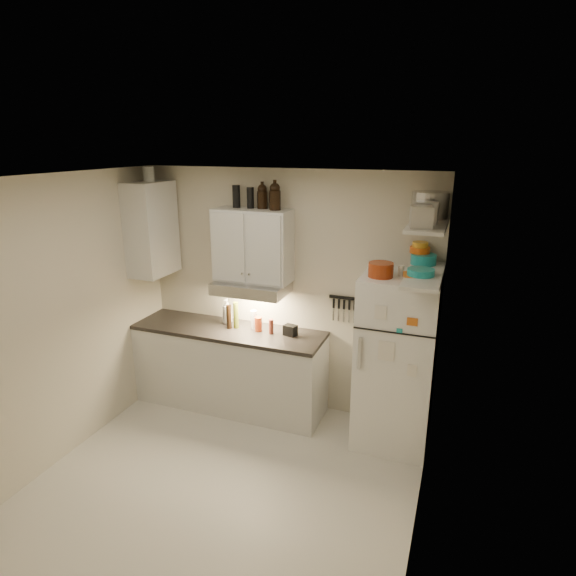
% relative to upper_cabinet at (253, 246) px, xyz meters
% --- Properties ---
extents(floor, '(3.20, 3.00, 0.02)m').
position_rel_upper_cabinet_xyz_m(floor, '(0.30, -1.33, -1.84)').
color(floor, beige).
rests_on(floor, ground).
extents(ceiling, '(3.20, 3.00, 0.02)m').
position_rel_upper_cabinet_xyz_m(ceiling, '(0.30, -1.33, 0.78)').
color(ceiling, white).
rests_on(ceiling, ground).
extents(back_wall, '(3.20, 0.02, 2.60)m').
position_rel_upper_cabinet_xyz_m(back_wall, '(0.30, 0.18, -0.53)').
color(back_wall, beige).
rests_on(back_wall, ground).
extents(left_wall, '(0.02, 3.00, 2.60)m').
position_rel_upper_cabinet_xyz_m(left_wall, '(-1.31, -1.33, -0.53)').
color(left_wall, beige).
rests_on(left_wall, ground).
extents(right_wall, '(0.02, 3.00, 2.60)m').
position_rel_upper_cabinet_xyz_m(right_wall, '(1.91, -1.33, -0.53)').
color(right_wall, beige).
rests_on(right_wall, ground).
extents(base_cabinet, '(2.10, 0.60, 0.88)m').
position_rel_upper_cabinet_xyz_m(base_cabinet, '(-0.25, -0.14, -1.39)').
color(base_cabinet, silver).
rests_on(base_cabinet, floor).
extents(countertop, '(2.10, 0.62, 0.04)m').
position_rel_upper_cabinet_xyz_m(countertop, '(-0.25, -0.14, -0.93)').
color(countertop, black).
rests_on(countertop, base_cabinet).
extents(upper_cabinet, '(0.80, 0.33, 0.75)m').
position_rel_upper_cabinet_xyz_m(upper_cabinet, '(0.00, 0.00, 0.00)').
color(upper_cabinet, silver).
rests_on(upper_cabinet, back_wall).
extents(side_cabinet, '(0.33, 0.55, 1.00)m').
position_rel_upper_cabinet_xyz_m(side_cabinet, '(-1.14, -0.14, 0.12)').
color(side_cabinet, silver).
rests_on(side_cabinet, left_wall).
extents(range_hood, '(0.76, 0.46, 0.12)m').
position_rel_upper_cabinet_xyz_m(range_hood, '(0.00, -0.06, -0.44)').
color(range_hood, silver).
rests_on(range_hood, back_wall).
extents(fridge, '(0.70, 0.68, 1.70)m').
position_rel_upper_cabinet_xyz_m(fridge, '(1.55, -0.18, -0.98)').
color(fridge, white).
rests_on(fridge, floor).
extents(shelf_hi, '(0.30, 0.95, 0.03)m').
position_rel_upper_cabinet_xyz_m(shelf_hi, '(1.75, -0.31, 0.38)').
color(shelf_hi, silver).
rests_on(shelf_hi, right_wall).
extents(shelf_lo, '(0.30, 0.95, 0.03)m').
position_rel_upper_cabinet_xyz_m(shelf_lo, '(1.75, -0.31, -0.07)').
color(shelf_lo, silver).
rests_on(shelf_lo, right_wall).
extents(knife_strip, '(0.42, 0.02, 0.03)m').
position_rel_upper_cabinet_xyz_m(knife_strip, '(1.00, 0.15, -0.51)').
color(knife_strip, black).
rests_on(knife_strip, back_wall).
extents(dutch_oven, '(0.28, 0.28, 0.13)m').
position_rel_upper_cabinet_xyz_m(dutch_oven, '(1.37, -0.28, -0.06)').
color(dutch_oven, maroon).
rests_on(dutch_oven, fridge).
extents(book_stack, '(0.22, 0.25, 0.08)m').
position_rel_upper_cabinet_xyz_m(book_stack, '(1.68, -0.39, -0.09)').
color(book_stack, orange).
rests_on(book_stack, fridge).
extents(spice_jar, '(0.07, 0.07, 0.09)m').
position_rel_upper_cabinet_xyz_m(spice_jar, '(1.54, -0.18, -0.08)').
color(spice_jar, silver).
rests_on(spice_jar, fridge).
extents(stock_pot, '(0.40, 0.40, 0.23)m').
position_rel_upper_cabinet_xyz_m(stock_pot, '(1.73, -0.08, 0.50)').
color(stock_pot, silver).
rests_on(stock_pot, shelf_hi).
extents(tin_a, '(0.18, 0.16, 0.17)m').
position_rel_upper_cabinet_xyz_m(tin_a, '(1.73, -0.39, 0.48)').
color(tin_a, '#AAAAAD').
rests_on(tin_a, shelf_hi).
extents(tin_b, '(0.20, 0.20, 0.17)m').
position_rel_upper_cabinet_xyz_m(tin_b, '(1.71, -0.61, 0.47)').
color(tin_b, '#AAAAAD').
rests_on(tin_b, shelf_hi).
extents(bowl_teal, '(0.23, 0.23, 0.09)m').
position_rel_upper_cabinet_xyz_m(bowl_teal, '(1.71, 0.02, -0.00)').
color(bowl_teal, teal).
rests_on(bowl_teal, shelf_lo).
extents(bowl_orange, '(0.18, 0.18, 0.06)m').
position_rel_upper_cabinet_xyz_m(bowl_orange, '(1.66, 0.07, 0.07)').
color(bowl_orange, '#DF5B14').
rests_on(bowl_orange, bowl_teal).
extents(bowl_yellow, '(0.14, 0.14, 0.05)m').
position_rel_upper_cabinet_xyz_m(bowl_yellow, '(1.66, 0.07, 0.12)').
color(bowl_yellow, gold).
rests_on(bowl_yellow, bowl_orange).
extents(plates, '(0.25, 0.25, 0.06)m').
position_rel_upper_cabinet_xyz_m(plates, '(1.73, -0.39, -0.02)').
color(plates, teal).
rests_on(plates, shelf_lo).
extents(growler_a, '(0.12, 0.12, 0.25)m').
position_rel_upper_cabinet_xyz_m(growler_a, '(0.08, 0.07, 0.50)').
color(growler_a, black).
rests_on(growler_a, upper_cabinet).
extents(growler_b, '(0.12, 0.12, 0.27)m').
position_rel_upper_cabinet_xyz_m(growler_b, '(0.24, 0.01, 0.51)').
color(growler_b, black).
rests_on(growler_b, upper_cabinet).
extents(thermos_a, '(0.09, 0.09, 0.21)m').
position_rel_upper_cabinet_xyz_m(thermos_a, '(-0.04, 0.05, 0.48)').
color(thermos_a, black).
rests_on(thermos_a, upper_cabinet).
extents(thermos_b, '(0.09, 0.09, 0.23)m').
position_rel_upper_cabinet_xyz_m(thermos_b, '(-0.19, 0.04, 0.49)').
color(thermos_b, black).
rests_on(thermos_b, upper_cabinet).
extents(side_jar, '(0.14, 0.14, 0.16)m').
position_rel_upper_cabinet_xyz_m(side_jar, '(-1.13, -0.11, 0.70)').
color(side_jar, silver).
rests_on(side_jar, side_cabinet).
extents(soap_bottle, '(0.13, 0.13, 0.32)m').
position_rel_upper_cabinet_xyz_m(soap_bottle, '(-0.33, 0.01, -0.75)').
color(soap_bottle, silver).
rests_on(soap_bottle, countertop).
extents(pepper_mill, '(0.06, 0.06, 0.16)m').
position_rel_upper_cabinet_xyz_m(pepper_mill, '(0.24, -0.11, -0.82)').
color(pepper_mill, maroon).
rests_on(pepper_mill, countertop).
extents(oil_bottle, '(0.07, 0.07, 0.29)m').
position_rel_upper_cabinet_xyz_m(oil_bottle, '(-0.18, -0.09, -0.76)').
color(oil_bottle, '#4D5715').
rests_on(oil_bottle, countertop).
extents(vinegar_bottle, '(0.07, 0.07, 0.26)m').
position_rel_upper_cabinet_xyz_m(vinegar_bottle, '(-0.25, -0.12, -0.77)').
color(vinegar_bottle, black).
rests_on(vinegar_bottle, countertop).
extents(clear_bottle, '(0.09, 0.09, 0.20)m').
position_rel_upper_cabinet_xyz_m(clear_bottle, '(0.01, -0.03, -0.80)').
color(clear_bottle, silver).
rests_on(clear_bottle, countertop).
extents(red_jar, '(0.10, 0.10, 0.16)m').
position_rel_upper_cabinet_xyz_m(red_jar, '(0.08, -0.08, -0.83)').
color(red_jar, maroon).
rests_on(red_jar, countertop).
extents(caddy, '(0.15, 0.12, 0.11)m').
position_rel_upper_cabinet_xyz_m(caddy, '(0.44, -0.07, -0.85)').
color(caddy, black).
rests_on(caddy, countertop).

